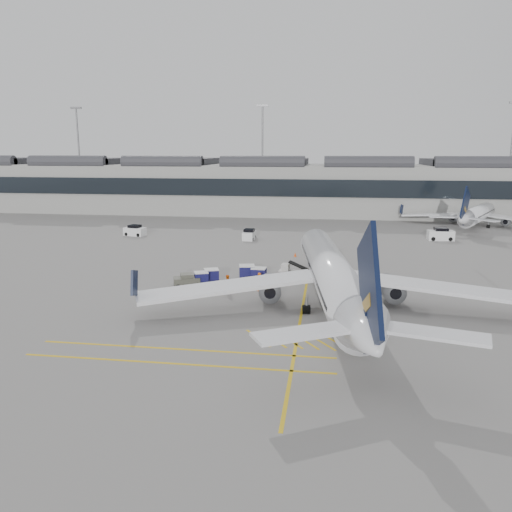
# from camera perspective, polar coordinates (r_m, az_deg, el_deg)

# --- Properties ---
(ground) EXTENTS (220.00, 220.00, 0.00)m
(ground) POSITION_cam_1_polar(r_m,az_deg,el_deg) (47.08, -7.06, -5.77)
(ground) COLOR gray
(ground) RESTS_ON ground
(terminal) EXTENTS (200.00, 20.45, 12.40)m
(terminal) POSITION_cam_1_polar(r_m,az_deg,el_deg) (116.03, 2.28, 8.00)
(terminal) COLOR #9E9E99
(terminal) RESTS_ON ground
(light_masts) EXTENTS (113.00, 0.60, 25.45)m
(light_masts) POSITION_cam_1_polar(r_m,az_deg,el_deg) (129.91, 2.23, 12.11)
(light_masts) COLOR slate
(light_masts) RESTS_ON ground
(apron_markings) EXTENTS (0.25, 60.00, 0.01)m
(apron_markings) POSITION_cam_1_polar(r_m,az_deg,el_deg) (55.12, 5.82, -3.08)
(apron_markings) COLOR gold
(apron_markings) RESTS_ON ground
(airliner_main) EXTENTS (35.48, 38.98, 10.39)m
(airliner_main) POSITION_cam_1_polar(r_m,az_deg,el_deg) (46.18, 8.72, -2.23)
(airliner_main) COLOR white
(airliner_main) RESTS_ON ground
(airliner_far) EXTENTS (26.51, 29.24, 8.46)m
(airliner_far) POSITION_cam_1_polar(r_m,az_deg,el_deg) (104.29, 24.18, 4.48)
(airliner_far) COLOR white
(airliner_far) RESTS_ON ground
(belt_loader) EXTENTS (4.48, 1.83, 1.80)m
(belt_loader) POSITION_cam_1_polar(r_m,az_deg,el_deg) (57.70, 4.31, -1.83)
(belt_loader) COLOR beige
(belt_loader) RESTS_ON ground
(baggage_cart_a) EXTENTS (2.05, 1.81, 1.88)m
(baggage_cart_a) POSITION_cam_1_polar(r_m,az_deg,el_deg) (55.16, -1.05, -1.93)
(baggage_cart_a) COLOR gray
(baggage_cart_a) RESTS_ON ground
(baggage_cart_b) EXTENTS (1.74, 1.47, 1.76)m
(baggage_cart_b) POSITION_cam_1_polar(r_m,az_deg,el_deg) (54.45, 0.33, -2.18)
(baggage_cart_b) COLOR gray
(baggage_cart_b) RESTS_ON ground
(baggage_cart_c) EXTENTS (1.89, 1.74, 1.62)m
(baggage_cart_c) POSITION_cam_1_polar(r_m,az_deg,el_deg) (53.47, -6.27, -2.61)
(baggage_cart_c) COLOR gray
(baggage_cart_c) RESTS_ON ground
(baggage_cart_d) EXTENTS (1.99, 1.82, 1.71)m
(baggage_cart_d) POSITION_cam_1_polar(r_m,az_deg,el_deg) (54.31, -5.11, -2.30)
(baggage_cart_d) COLOR gray
(baggage_cart_d) RESTS_ON ground
(ramp_agent_a) EXTENTS (0.84, 0.79, 1.94)m
(ramp_agent_a) POSITION_cam_1_polar(r_m,az_deg,el_deg) (51.58, 0.43, -2.96)
(ramp_agent_a) COLOR #FF660D
(ramp_agent_a) RESTS_ON ground
(ramp_agent_b) EXTENTS (1.13, 1.01, 1.92)m
(ramp_agent_b) POSITION_cam_1_polar(r_m,az_deg,el_deg) (50.87, -3.32, -3.21)
(ramp_agent_b) COLOR orange
(ramp_agent_b) RESTS_ON ground
(pushback_tug) EXTENTS (3.09, 2.45, 1.51)m
(pushback_tug) POSITION_cam_1_polar(r_m,az_deg,el_deg) (53.36, -7.91, -2.90)
(pushback_tug) COLOR #4B4C40
(pushback_tug) RESTS_ON ground
(safety_cone_nose) EXTENTS (0.40, 0.40, 0.56)m
(safety_cone_nose) POSITION_cam_1_polar(r_m,az_deg,el_deg) (68.41, 4.50, 0.16)
(safety_cone_nose) COLOR #F24C0A
(safety_cone_nose) RESTS_ON ground
(safety_cone_engine) EXTENTS (0.35, 0.35, 0.49)m
(safety_cone_engine) POSITION_cam_1_polar(r_m,az_deg,el_deg) (48.95, 11.25, -4.92)
(safety_cone_engine) COLOR #F24C0A
(safety_cone_engine) RESTS_ON ground
(service_van_left) EXTENTS (3.87, 2.53, 1.83)m
(service_van_left) POSITION_cam_1_polar(r_m,az_deg,el_deg) (87.37, -13.68, 2.81)
(service_van_left) COLOR white
(service_van_left) RESTS_ON ground
(service_van_mid) EXTENTS (1.86, 3.47, 1.74)m
(service_van_mid) POSITION_cam_1_polar(r_m,az_deg,el_deg) (81.12, -0.77, 2.43)
(service_van_mid) COLOR white
(service_van_mid) RESTS_ON ground
(service_van_right) EXTENTS (4.07, 2.13, 2.06)m
(service_van_right) POSITION_cam_1_polar(r_m,az_deg,el_deg) (85.96, 20.36, 2.32)
(service_van_right) COLOR white
(service_van_right) RESTS_ON ground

